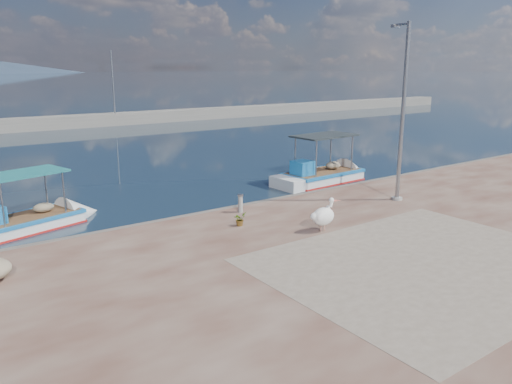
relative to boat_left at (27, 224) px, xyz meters
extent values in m
plane|color=#162635|center=(7.10, -8.32, -0.19)|extent=(1400.00, 1400.00, 0.00)
cube|color=gray|center=(8.10, -11.32, 0.31)|extent=(9.00, 7.00, 0.01)
cube|color=gray|center=(7.10, 31.68, 0.41)|extent=(120.00, 2.20, 1.20)
cylinder|color=gray|center=(15.10, 31.68, 3.81)|extent=(0.16, 0.16, 7.00)
cube|color=white|center=(0.05, 0.01, -0.13)|extent=(5.43, 3.01, 0.85)
cube|color=#1A6BAD|center=(0.05, 0.01, 0.25)|extent=(4.05, 2.68, 0.12)
cube|color=#B21A15|center=(0.05, 0.01, -0.18)|extent=(4.04, 2.66, 0.11)
cube|color=#196066|center=(0.05, 0.01, 1.90)|extent=(3.17, 2.31, 0.07)
cube|color=white|center=(14.23, -0.58, -0.12)|extent=(6.07, 2.28, 0.98)
cube|color=#1A6BAD|center=(14.23, -0.58, 0.32)|extent=(4.41, 2.25, 0.14)
cube|color=#B21A15|center=(14.23, -0.58, -0.17)|extent=(4.40, 2.23, 0.12)
cube|color=#1A6BAD|center=(12.74, -0.66, 0.73)|extent=(0.98, 0.98, 0.72)
cube|color=#1F2528|center=(14.23, -0.58, 2.23)|extent=(3.38, 2.04, 0.08)
cylinder|color=tan|center=(7.59, -7.55, 0.45)|extent=(0.04, 0.04, 0.28)
cylinder|color=tan|center=(7.73, -7.58, 0.45)|extent=(0.04, 0.04, 0.28)
ellipsoid|color=white|center=(7.66, -7.57, 0.81)|extent=(0.93, 0.67, 0.61)
cylinder|color=white|center=(7.91, -7.61, 1.11)|extent=(0.21, 0.14, 0.52)
sphere|color=white|center=(7.95, -7.62, 1.33)|extent=(0.17, 0.17, 0.17)
cone|color=#E9705A|center=(8.15, -7.66, 1.29)|extent=(0.42, 0.16, 0.13)
cylinder|color=gray|center=(12.94, -6.35, 3.81)|extent=(0.16, 0.16, 7.00)
cylinder|color=gray|center=(12.94, -6.35, 0.36)|extent=(0.44, 0.44, 0.10)
cube|color=gray|center=(12.94, -5.70, 7.16)|extent=(0.35, 0.18, 0.12)
cylinder|color=gray|center=(6.67, -4.12, 0.63)|extent=(0.17, 0.17, 0.66)
cylinder|color=gray|center=(6.67, -4.12, 0.96)|extent=(0.23, 0.23, 0.06)
imported|color=#33722D|center=(5.73, -5.47, 0.54)|extent=(0.53, 0.51, 0.47)
camera|label=1|loc=(-3.36, -19.10, 5.59)|focal=35.00mm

